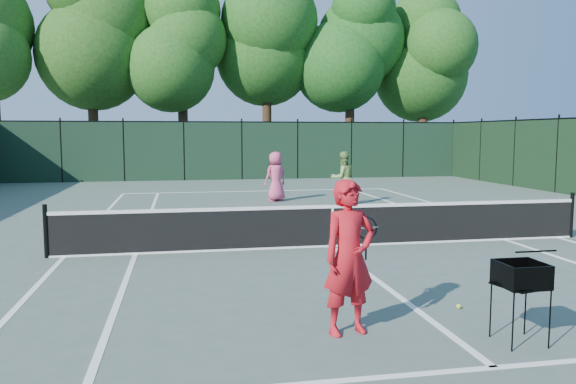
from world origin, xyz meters
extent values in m
plane|color=#48574E|center=(0.00, 0.00, 0.00)|extent=(90.00, 90.00, 0.00)
cube|color=white|center=(-5.49, 0.00, 0.00)|extent=(0.10, 23.77, 0.01)
cube|color=white|center=(5.49, 0.00, 0.00)|extent=(0.10, 23.77, 0.01)
cube|color=white|center=(-4.12, 0.00, 0.00)|extent=(0.10, 23.77, 0.01)
cube|color=white|center=(4.12, 0.00, 0.00)|extent=(0.10, 23.77, 0.01)
cube|color=white|center=(0.00, 11.88, 0.00)|extent=(10.97, 0.10, 0.01)
cube|color=white|center=(0.00, -6.40, 0.00)|extent=(8.23, 0.10, 0.01)
cube|color=white|center=(0.00, 6.40, 0.00)|extent=(8.23, 0.10, 0.01)
cube|color=white|center=(0.00, 0.00, 0.00)|extent=(0.10, 12.80, 0.01)
cube|color=black|center=(0.00, 0.00, 0.46)|extent=(11.60, 0.03, 0.85)
cube|color=white|center=(0.00, 0.00, 0.88)|extent=(11.60, 0.05, 0.07)
cube|color=white|center=(0.00, 0.00, 0.02)|extent=(11.60, 0.05, 0.04)
cube|color=white|center=(0.00, 0.00, 0.46)|extent=(0.05, 0.04, 0.91)
cylinder|color=black|center=(-5.80, 0.00, 0.53)|extent=(0.09, 0.09, 1.06)
cylinder|color=black|center=(5.80, 0.00, 0.53)|extent=(0.09, 0.09, 1.06)
cube|color=black|center=(0.00, 18.00, 1.50)|extent=(24.00, 0.05, 3.00)
cylinder|color=black|center=(-8.00, 22.00, 2.40)|extent=(0.56, 0.56, 4.80)
ellipsoid|color=#1A4313|center=(-8.00, 22.00, 8.71)|extent=(6.80, 6.80, 10.54)
cylinder|color=black|center=(-3.00, 21.80, 2.15)|extent=(0.56, 0.56, 4.30)
ellipsoid|color=#184714|center=(-3.00, 21.80, 7.75)|extent=(6.00, 6.00, 9.30)
cylinder|color=black|center=(2.00, 22.30, 2.50)|extent=(0.56, 0.56, 5.00)
ellipsoid|color=#164714|center=(2.00, 22.30, 9.03)|extent=(7.00, 7.00, 10.85)
cylinder|color=black|center=(7.00, 21.60, 2.30)|extent=(0.56, 0.56, 4.60)
ellipsoid|color=#134514|center=(7.00, 21.60, 8.16)|extent=(6.20, 6.20, 9.61)
cylinder|color=black|center=(12.00, 22.10, 2.20)|extent=(0.56, 0.56, 4.40)
ellipsoid|color=#174513|center=(12.00, 22.10, 7.74)|extent=(5.80, 5.80, 8.99)
imported|color=red|center=(-1.20, -5.12, 0.95)|extent=(0.77, 0.60, 1.89)
cylinder|color=black|center=(-0.83, -4.68, 0.95)|extent=(0.03, 0.03, 0.30)
torus|color=black|center=(-0.83, -4.68, 1.22)|extent=(0.30, 0.10, 0.30)
imported|color=#D14971|center=(0.17, 8.29, 0.89)|extent=(1.03, 0.88, 1.78)
imported|color=#7BA351|center=(2.26, 6.87, 0.91)|extent=(0.99, 0.83, 1.82)
cylinder|color=black|center=(0.44, -6.03, 0.34)|extent=(0.02, 0.02, 0.67)
cylinder|color=black|center=(0.90, -6.03, 0.34)|extent=(0.02, 0.02, 0.67)
cylinder|color=black|center=(0.44, -5.57, 0.34)|extent=(0.02, 0.02, 0.67)
cylinder|color=black|center=(0.90, -5.57, 0.34)|extent=(0.02, 0.02, 0.67)
cube|color=black|center=(0.67, -5.80, 0.82)|extent=(0.61, 0.61, 0.28)
sphere|color=#C1E72F|center=(0.67, -5.80, 0.73)|extent=(0.07, 0.07, 0.07)
sphere|color=#C1E72F|center=(0.67, -5.80, 0.73)|extent=(0.07, 0.07, 0.07)
sphere|color=#C1E72F|center=(0.67, -5.80, 0.73)|extent=(0.07, 0.07, 0.07)
sphere|color=#C1E72F|center=(0.67, -5.80, 0.73)|extent=(0.07, 0.07, 0.07)
sphere|color=#C1E72F|center=(0.67, -5.80, 0.73)|extent=(0.07, 0.07, 0.07)
sphere|color=#C1E72F|center=(0.67, -5.80, 0.73)|extent=(0.07, 0.07, 0.07)
sphere|color=#C1E72F|center=(0.67, -5.80, 0.73)|extent=(0.07, 0.07, 0.07)
sphere|color=#C1E72F|center=(0.67, -5.80, 0.73)|extent=(0.07, 0.07, 0.07)
sphere|color=#C1E72F|center=(0.67, -5.80, 0.73)|extent=(0.07, 0.07, 0.07)
sphere|color=#C1E72F|center=(0.67, -5.80, 0.73)|extent=(0.07, 0.07, 0.07)
sphere|color=#C1E72F|center=(0.67, -5.80, 0.73)|extent=(0.07, 0.07, 0.07)
sphere|color=#C1E72F|center=(0.67, -5.80, 0.73)|extent=(0.07, 0.07, 0.07)
sphere|color=#C1E72F|center=(0.67, -5.80, 0.73)|extent=(0.07, 0.07, 0.07)
sphere|color=#C1E72F|center=(0.67, -5.80, 0.73)|extent=(0.07, 0.07, 0.07)
sphere|color=#C1E72F|center=(0.67, -5.80, 0.73)|extent=(0.07, 0.07, 0.07)
sphere|color=#C1E72F|center=(0.67, -5.80, 0.73)|extent=(0.07, 0.07, 0.07)
sphere|color=#C1E72F|center=(0.67, -5.80, 0.73)|extent=(0.07, 0.07, 0.07)
sphere|color=#C1E72F|center=(0.67, -5.80, 0.73)|extent=(0.07, 0.07, 0.07)
sphere|color=#C1E72F|center=(0.67, -5.80, 0.73)|extent=(0.07, 0.07, 0.07)
sphere|color=#BED72B|center=(0.60, -4.50, 0.03)|extent=(0.07, 0.07, 0.07)
camera|label=1|loc=(-3.18, -11.53, 2.44)|focal=35.00mm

